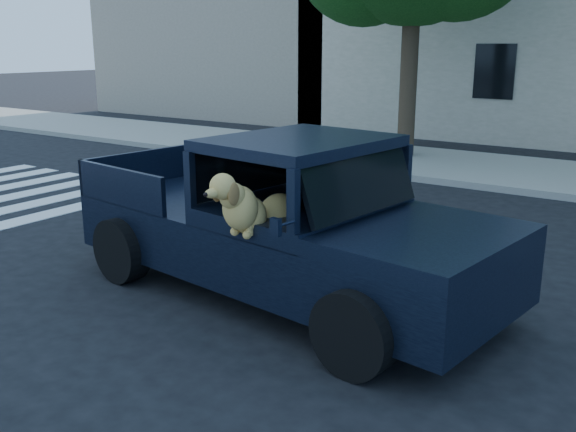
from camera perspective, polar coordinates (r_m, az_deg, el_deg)
name	(u,v)px	position (r m, az deg, el deg)	size (l,w,h in m)	color
ground	(374,321)	(7.33, 7.64, -9.23)	(120.00, 120.00, 0.00)	black
far_sidewalk	(561,177)	(15.76, 23.07, 3.17)	(60.00, 4.00, 0.15)	gray
crosswalk	(11,191)	(14.63, -23.44, 2.01)	(5.50, 4.00, 0.01)	silver
building_left	(240,19)	(28.80, -4.31, 17.03)	(12.00, 6.00, 8.00)	tan
pickup_truck	(276,241)	(7.84, -1.06, -2.25)	(5.73, 3.15, 1.97)	black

